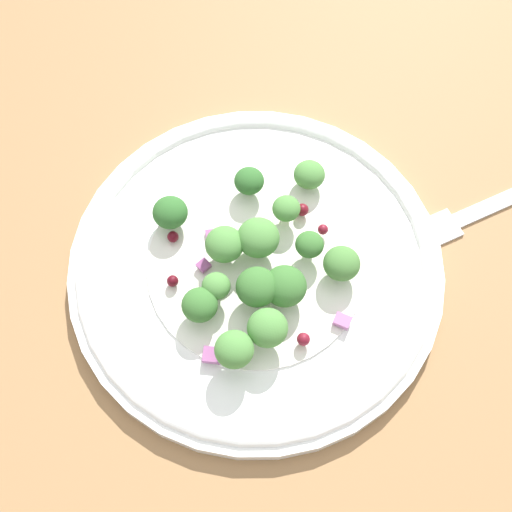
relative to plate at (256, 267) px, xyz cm
name	(u,v)px	position (x,y,z in cm)	size (l,w,h in cm)	color
ground_plane	(265,256)	(0.56, -1.75, -1.86)	(180.00, 180.00, 2.00)	olive
plate	(256,267)	(0.00, 0.00, 0.00)	(26.79, 26.79, 1.70)	white
dressing_pool	(256,264)	(0.00, 0.00, 0.44)	(15.54, 15.54, 0.20)	white
broccoli_floret_0	(234,350)	(-3.30, 6.32, 2.61)	(2.58, 2.58, 2.61)	#8EB77A
broccoli_floret_1	(268,328)	(-4.04, 3.82, 2.53)	(2.70, 2.70, 2.73)	#ADD18E
broccoli_floret_2	(212,283)	(0.89, 3.58, 2.25)	(1.96, 1.96, 1.98)	#9EC684
broccoli_floret_3	(249,181)	(4.12, -4.32, 1.94)	(2.19, 2.19, 2.22)	#9EC684
broccoli_floret_4	(256,236)	(0.78, -0.94, 2.44)	(2.97, 2.97, 3.01)	#8EB77A
broccoli_floret_5	(309,175)	(1.09, -7.59, 1.75)	(2.32, 2.32, 2.35)	#9EC684
broccoli_floret_6	(170,213)	(6.83, 1.24, 1.97)	(2.52, 2.52, 2.55)	#ADD18E
broccoli_floret_7	(291,212)	(0.17, -4.12, 2.14)	(2.01, 2.01, 2.04)	#ADD18E
broccoli_floret_8	(203,308)	(0.29, 5.28, 2.13)	(2.45, 2.45, 2.48)	#9EC684
broccoli_floret_9	(342,264)	(-5.02, -3.12, 2.09)	(2.56, 2.56, 2.60)	#9EC684
broccoli_floret_10	(257,287)	(-1.69, 2.01, 2.51)	(2.85, 2.85, 2.89)	#ADD18E
broccoli_floret_11	(309,245)	(-2.44, -2.88, 2.13)	(2.01, 2.01, 2.03)	#8EB77A
broccoli_floret_12	(285,287)	(-3.04, 0.68, 2.18)	(2.97, 2.97, 3.01)	#9EC684
broccoli_floret_13	(225,245)	(2.07, 0.89, 2.39)	(2.70, 2.70, 2.73)	#9EC684
cranberry_0	(173,237)	(5.78, 2.28, 1.12)	(0.83, 0.83, 0.83)	#4C0A14
cranberry_1	(302,210)	(-0.11, -5.22, 1.21)	(0.92, 0.92, 0.92)	maroon
cranberry_2	(323,229)	(-2.25, -4.82, 1.31)	(0.76, 0.76, 0.76)	maroon
cranberry_3	(173,281)	(3.52, 4.84, 1.08)	(0.82, 0.82, 0.82)	#4C0A14
cranberry_4	(303,339)	(-6.12, 2.57, 1.26)	(0.89, 0.89, 0.89)	maroon
onion_bit_0	(257,291)	(-1.47, 1.75, 1.04)	(0.93, 0.82, 0.55)	#934C84
onion_bit_1	(213,355)	(-2.06, 7.10, 0.87)	(1.37, 1.06, 0.48)	#934C84
onion_bit_2	(204,266)	(2.65, 2.57, 0.99)	(0.82, 0.80, 0.37)	#843D75
onion_bit_3	(215,238)	(3.50, 0.30, 0.72)	(1.32, 1.31, 0.40)	#934C84
onion_bit_4	(342,321)	(-7.33, -0.25, 0.87)	(0.87, 1.11, 0.51)	#A35B93
fork	(506,199)	(-11.07, -16.56, -0.61)	(9.76, 17.51, 0.50)	silver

